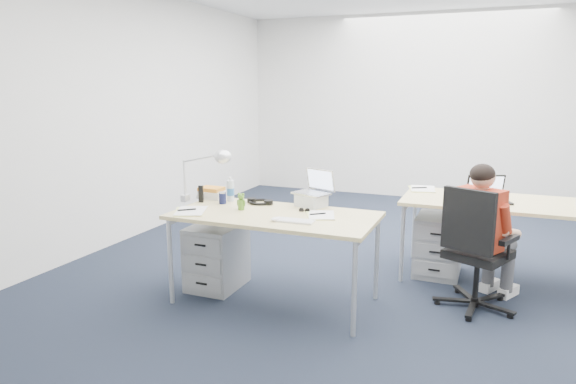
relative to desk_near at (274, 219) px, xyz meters
The scene contains 23 objects.
floor 1.41m from the desk_near, 53.30° to the left, with size 7.00×7.00×0.00m, color black.
room 1.61m from the desk_near, 53.30° to the left, with size 6.02×7.02×2.80m.
desk_near is the anchor object (origin of this frame).
desk_far 2.00m from the desk_near, 35.80° to the left, with size 1.60×0.80×0.73m.
office_chair 1.62m from the desk_near, 17.17° to the left, with size 0.81×0.81×0.98m.
seated_person 1.68m from the desk_near, 21.40° to the left, with size 0.54×0.67×1.13m.
drawer_pedestal_near 0.72m from the desk_near, behind, with size 0.40×0.50×0.55m, color gray.
drawer_pedestal_far 1.68m from the desk_near, 44.87° to the left, with size 0.40×0.50×0.55m, color gray.
silver_laptop 0.44m from the desk_near, 62.38° to the left, with size 0.28×0.22×0.30m, color silver, non-canonical shape.
wireless_keyboard 0.29m from the desk_near, 35.23° to the right, with size 0.30×0.12×0.01m, color white.
computer_mouse 0.24m from the desk_near, 64.33° to the right, with size 0.05×0.09×0.03m, color white.
headphones 0.39m from the desk_near, 132.27° to the left, with size 0.25×0.19×0.04m, color black, non-canonical shape.
can_koozie 0.58m from the desk_near, 163.95° to the left, with size 0.06×0.06×0.10m, color #14183E.
water_bottle 0.62m from the desk_near, 152.77° to the left, with size 0.07×0.07×0.21m, color silver.
bear_figurine 0.33m from the desk_near, behind, with size 0.08×0.06×0.14m, color #346C1D, non-canonical shape.
book_stack 0.82m from the desk_near, 157.22° to the left, with size 0.22×0.16×0.10m, color silver.
cordless_phone 0.77m from the desk_near, 169.76° to the left, with size 0.04×0.02×0.15m, color black.
papers_left 0.69m from the desk_near, 162.78° to the right, with size 0.22×0.31×0.01m, color #DCE283.
papers_right 0.37m from the desk_near, 11.24° to the left, with size 0.20×0.28×0.01m, color #DCE283.
sunglasses 0.25m from the desk_near, 37.01° to the left, with size 0.09×0.04×0.02m, color black, non-canonical shape.
desk_lamp 0.81m from the desk_near, behind, with size 0.43×0.16×0.49m, color silver, non-canonical shape.
dark_laptop 1.90m from the desk_near, 34.42° to the left, with size 0.33×0.32×0.24m, color black, non-canonical shape.
far_papers 1.71m from the desk_near, 56.72° to the left, with size 0.22×0.32×0.01m, color white.
Camera 1 is at (0.84, -4.57, 1.71)m, focal length 32.00 mm.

